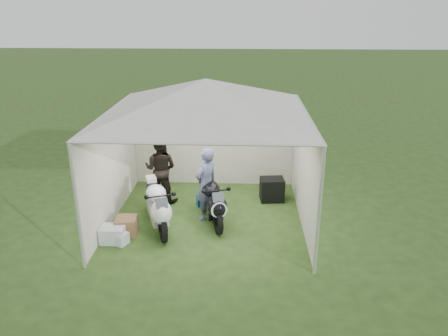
{
  "coord_description": "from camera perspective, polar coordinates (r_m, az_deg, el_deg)",
  "views": [
    {
      "loc": [
        0.75,
        -8.45,
        4.31
      ],
      "look_at": [
        0.34,
        0.35,
        1.03
      ],
      "focal_mm": 35.0,
      "sensor_mm": 36.0,
      "label": 1
    }
  ],
  "objects": [
    {
      "name": "ground",
      "position": [
        9.51,
        -2.16,
        -6.55
      ],
      "size": [
        80.0,
        80.0,
        0.0
      ],
      "primitive_type": "plane",
      "color": "#2B441A",
      "rests_on": "ground"
    },
    {
      "name": "canopy_tent",
      "position": [
        8.69,
        -2.37,
        8.87
      ],
      "size": [
        5.66,
        5.66,
        3.0
      ],
      "color": "silver",
      "rests_on": "ground"
    },
    {
      "name": "motorcycle_white",
      "position": [
        8.97,
        -8.66,
        -4.89
      ],
      "size": [
        0.88,
        1.79,
        0.92
      ],
      "rotation": [
        0.0,
        0.0,
        0.35
      ],
      "color": "black",
      "rests_on": "ground"
    },
    {
      "name": "motorcycle_black",
      "position": [
        9.16,
        -1.59,
        -4.19
      ],
      "size": [
        0.78,
        1.77,
        0.9
      ],
      "rotation": [
        0.0,
        0.0,
        0.3
      ],
      "color": "black",
      "rests_on": "ground"
    },
    {
      "name": "paddock_stand",
      "position": [
        10.05,
        -2.63,
        -4.23
      ],
      "size": [
        0.38,
        0.29,
        0.25
      ],
      "primitive_type": "cube",
      "rotation": [
        0.0,
        0.0,
        0.3
      ],
      "color": "blue",
      "rests_on": "ground"
    },
    {
      "name": "person_dark_jacket",
      "position": [
        10.13,
        -8.28,
        -0.13
      ],
      "size": [
        0.87,
        0.74,
        1.59
      ],
      "primitive_type": "imported",
      "rotation": [
        0.0,
        0.0,
        2.95
      ],
      "color": "black",
      "rests_on": "ground"
    },
    {
      "name": "person_blue_jacket",
      "position": [
        9.18,
        -2.32,
        -2.11
      ],
      "size": [
        0.67,
        0.69,
        1.59
      ],
      "primitive_type": "imported",
      "rotation": [
        0.0,
        0.0,
        -2.28
      ],
      "color": "slate",
      "rests_on": "ground"
    },
    {
      "name": "equipment_box",
      "position": [
        10.31,
        6.27,
        -2.8
      ],
      "size": [
        0.58,
        0.48,
        0.54
      ],
      "primitive_type": "cube",
      "rotation": [
        0.0,
        0.0,
        0.1
      ],
      "color": "black",
      "rests_on": "ground"
    },
    {
      "name": "crate_0",
      "position": [
        8.82,
        -14.3,
        -8.38
      ],
      "size": [
        0.48,
        0.38,
        0.32
      ],
      "primitive_type": "cube",
      "rotation": [
        0.0,
        0.0,
        0.02
      ],
      "color": "#B7BCC0",
      "rests_on": "ground"
    },
    {
      "name": "crate_1",
      "position": [
        9.0,
        -12.61,
        -7.42
      ],
      "size": [
        0.44,
        0.44,
        0.36
      ],
      "primitive_type": "cube",
      "rotation": [
        0.0,
        0.0,
        0.09
      ],
      "color": "brown",
      "rests_on": "ground"
    },
    {
      "name": "crate_2",
      "position": [
        8.74,
        -13.51,
        -8.92
      ],
      "size": [
        0.38,
        0.36,
        0.22
      ],
      "primitive_type": "cube",
      "rotation": [
        0.0,
        0.0,
        -0.42
      ],
      "color": "silver",
      "rests_on": "ground"
    }
  ]
}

